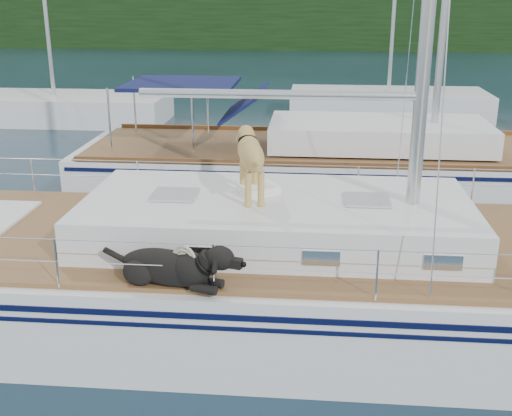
# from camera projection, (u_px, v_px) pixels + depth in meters

# --- Properties ---
(ground) EXTENTS (120.00, 120.00, 0.00)m
(ground) POSITION_uv_depth(u_px,v_px,m) (220.00, 316.00, 9.29)
(ground) COLOR black
(ground) RESTS_ON ground
(tree_line) EXTENTS (90.00, 3.00, 6.00)m
(tree_line) POSITION_uv_depth(u_px,v_px,m) (301.00, 10.00, 50.76)
(tree_line) COLOR black
(tree_line) RESTS_ON ground
(shore_bank) EXTENTS (92.00, 1.00, 1.20)m
(shore_bank) POSITION_uv_depth(u_px,v_px,m) (301.00, 41.00, 52.66)
(shore_bank) COLOR #595147
(shore_bank) RESTS_ON ground
(main_sailboat) EXTENTS (12.00, 3.89, 14.01)m
(main_sailboat) POSITION_uv_depth(u_px,v_px,m) (226.00, 274.00, 9.05)
(main_sailboat) COLOR white
(main_sailboat) RESTS_ON ground
(neighbor_sailboat) EXTENTS (11.00, 3.50, 13.30)m
(neighbor_sailboat) POSITION_uv_depth(u_px,v_px,m) (328.00, 168.00, 14.62)
(neighbor_sailboat) COLOR white
(neighbor_sailboat) RESTS_ON ground
(bg_boat_west) EXTENTS (8.00, 3.00, 11.65)m
(bg_boat_west) POSITION_uv_depth(u_px,v_px,m) (55.00, 109.00, 23.03)
(bg_boat_west) COLOR white
(bg_boat_west) RESTS_ON ground
(bg_boat_center) EXTENTS (7.20, 3.00, 11.65)m
(bg_boat_center) POSITION_uv_depth(u_px,v_px,m) (388.00, 104.00, 23.89)
(bg_boat_center) COLOR white
(bg_boat_center) RESTS_ON ground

